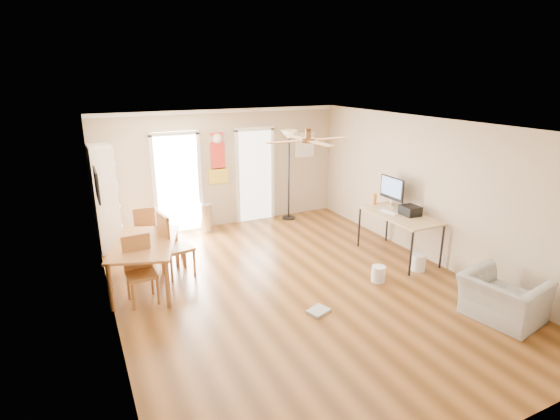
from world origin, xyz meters
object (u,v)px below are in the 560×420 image
bookshelf (106,197)px  dining_chair_far (144,229)px  trash_can (206,218)px  wastebasket_b (418,262)px  dining_chair_near (141,271)px  computer_desk (398,236)px  dining_table (147,265)px  wastebasket_a (378,274)px  armchair (503,298)px  printer (410,210)px  dining_chair_right_a (171,237)px  dining_chair_right_b (177,244)px  torchiere_lamp (289,176)px

bookshelf → dining_chair_far: size_ratio=2.17×
trash_can → wastebasket_b: trash_can is taller
dining_chair_near → computer_desk: dining_chair_near is taller
dining_table → dining_chair_far: 1.49m
dining_chair_near → dining_chair_far: bearing=76.0°
wastebasket_b → dining_table: bearing=161.9°
wastebasket_a → bookshelf: bearing=137.2°
bookshelf → trash_can: (1.99, 0.03, -0.71)m
bookshelf → dining_table: bearing=-85.3°
dining_chair_near → wastebasket_b: size_ratio=3.43×
trash_can → armchair: armchair is taller
wastebasket_b → wastebasket_a: bearing=-177.0°
computer_desk → printer: size_ratio=4.63×
dining_chair_right_a → dining_chair_right_b: (0.00, -0.51, 0.04)m
computer_desk → wastebasket_b: (-0.06, -0.63, -0.27)m
dining_table → dining_chair_right_b: dining_chair_right_b is taller
dining_chair_near → printer: bearing=-8.7°
dining_chair_near → torchiere_lamp: (3.79, 2.59, 0.54)m
trash_can → armchair: bearing=-63.1°
dining_chair_near → wastebasket_b: dining_chair_near is taller
dining_table → computer_desk: (4.46, -0.80, 0.03)m
dining_chair_far → wastebasket_b: size_ratio=3.18×
dining_chair_far → trash_can: dining_chair_far is taller
dining_chair_right_a → dining_chair_right_b: bearing=-173.0°
computer_desk → printer: (0.14, -0.10, 0.51)m
armchair → torchiere_lamp: bearing=-3.6°
dining_chair_far → wastebasket_a: (3.28, -2.96, -0.34)m
dining_chair_right_b → dining_chair_near: size_ratio=1.11×
bookshelf → wastebasket_a: bearing=-48.3°
dining_chair_right_a → dining_chair_far: dining_chair_right_a is taller
dining_chair_right_a → wastebasket_b: dining_chair_right_a is taller
dining_chair_right_b → wastebasket_b: bearing=-122.0°
dining_chair_right_b → torchiere_lamp: 3.66m
dining_table → dining_chair_far: size_ratio=1.63×
wastebasket_b → armchair: size_ratio=0.30×
dining_chair_far → torchiere_lamp: size_ratio=0.45×
dining_chair_right_a → computer_desk: bearing=-104.3°
wastebasket_a → wastebasket_b: bearing=3.0°
dining_chair_right_a → trash_can: (1.06, 1.41, -0.21)m
armchair → computer_desk: bearing=-14.6°
computer_desk → bookshelf: bearing=149.0°
dining_chair_near → computer_desk: bearing=-7.5°
computer_desk → wastebasket_b: bearing=-95.7°
printer → wastebasket_a: size_ratio=1.26×
bookshelf → wastebasket_b: (4.77, -3.54, -0.88)m
dining_chair_near → armchair: 5.21m
dining_chair_right_b → dining_chair_near: (-0.70, -0.69, -0.05)m
dining_chair_right_a → torchiere_lamp: bearing=-58.8°
computer_desk → wastebasket_a: computer_desk is taller
dining_table → trash_can: (1.61, 2.13, -0.07)m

